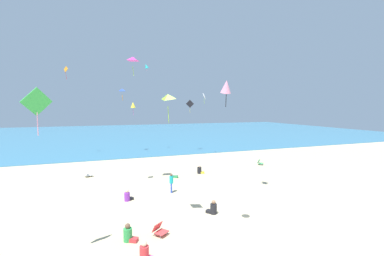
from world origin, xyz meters
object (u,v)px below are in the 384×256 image
(cooler_box, at_px, (175,176))
(beach_chair_near_camera, at_px, (88,174))
(person_3, at_px, (213,209))
(person_4, at_px, (171,182))
(kite_black, at_px, (190,104))
(person_0, at_px, (200,170))
(kite_orange, at_px, (66,70))
(person_1, at_px, (128,196))
(person_2, at_px, (145,253))
(kite_yellow, at_px, (133,105))
(kite_blue, at_px, (122,90))
(beach_chair_far_right, at_px, (160,230))
(kite_magenta, at_px, (133,59))
(kite_teal, at_px, (146,66))
(kite_white, at_px, (204,96))
(beach_chair_far_left, at_px, (260,162))
(person_5, at_px, (129,235))
(kite_pink, at_px, (226,87))
(kite_green, at_px, (37,102))

(cooler_box, bearing_deg, beach_chair_near_camera, 157.88)
(person_3, bearing_deg, person_4, -23.00)
(person_4, distance_m, kite_black, 18.04)
(person_0, height_order, kite_orange, kite_orange)
(person_0, distance_m, person_1, 8.47)
(person_2, distance_m, kite_yellow, 26.35)
(kite_blue, bearing_deg, beach_chair_far_right, -84.61)
(kite_magenta, bearing_deg, kite_teal, 76.00)
(person_1, height_order, kite_blue, kite_blue)
(person_1, relative_size, kite_white, 0.58)
(beach_chair_far_left, relative_size, person_5, 0.94)
(person_5, bearing_deg, kite_blue, 116.75)
(person_0, height_order, person_5, person_5)
(beach_chair_far_right, relative_size, kite_yellow, 0.48)
(cooler_box, relative_size, kite_blue, 0.66)
(kite_teal, relative_size, kite_black, 0.57)
(beach_chair_far_right, distance_m, person_0, 11.66)
(kite_black, bearing_deg, person_4, -114.14)
(person_3, xyz_separation_m, kite_black, (5.78, 19.95, 6.19))
(beach_chair_near_camera, xyz_separation_m, kite_pink, (6.27, -13.51, 6.66))
(kite_green, bearing_deg, person_4, 44.47)
(kite_green, height_order, kite_blue, kite_blue)
(kite_magenta, bearing_deg, beach_chair_near_camera, 132.61)
(cooler_box, xyz_separation_m, kite_yellow, (-1.56, 14.30, 6.19))
(beach_chair_far_left, distance_m, person_2, 19.29)
(beach_chair_far_right, xyz_separation_m, person_5, (-1.43, -0.09, 0.05))
(beach_chair_near_camera, distance_m, kite_teal, 17.26)
(cooler_box, relative_size, kite_orange, 0.37)
(person_1, bearing_deg, kite_orange, 78.39)
(kite_yellow, height_order, kite_green, kite_yellow)
(beach_chair_far_right, distance_m, kite_yellow, 24.53)
(cooler_box, xyz_separation_m, kite_orange, (-9.49, 14.04, 10.42))
(cooler_box, bearing_deg, kite_green, -128.18)
(person_0, bearing_deg, person_1, -130.69)
(kite_green, relative_size, kite_blue, 1.91)
(person_2, relative_size, kite_magenta, 0.54)
(beach_chair_far_right, distance_m, kite_teal, 26.03)
(kite_black, bearing_deg, kite_white, -77.60)
(person_3, xyz_separation_m, kite_yellow, (-1.45, 22.31, 6.05))
(beach_chair_far_left, height_order, person_4, person_4)
(person_1, bearing_deg, kite_green, -148.51)
(person_1, distance_m, person_3, 5.71)
(beach_chair_near_camera, distance_m, kite_magenta, 10.72)
(person_5, distance_m, kite_yellow, 24.75)
(person_2, bearing_deg, cooler_box, 107.86)
(person_3, relative_size, kite_yellow, 0.45)
(beach_chair_near_camera, bearing_deg, person_3, -77.72)
(kite_teal, xyz_separation_m, kite_blue, (-4.51, -14.69, -4.17))
(person_0, distance_m, kite_teal, 17.48)
(kite_orange, bearing_deg, beach_chair_far_left, -32.47)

